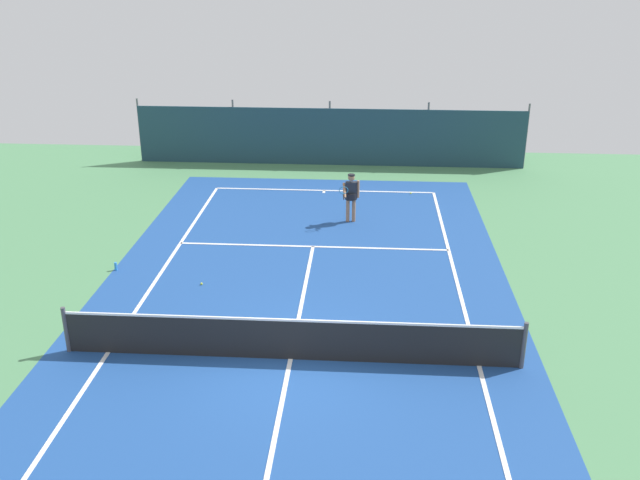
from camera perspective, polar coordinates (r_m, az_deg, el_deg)
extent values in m
plane|color=#4C8456|center=(15.59, -2.42, -9.71)|extent=(36.00, 36.00, 0.00)
cube|color=#1E478C|center=(15.59, -2.42, -9.70)|extent=(11.02, 26.60, 0.01)
cube|color=white|center=(26.40, 0.35, 4.08)|extent=(8.22, 0.10, 0.01)
cube|color=white|center=(16.51, -16.93, -8.76)|extent=(0.10, 23.80, 0.01)
cube|color=white|center=(15.72, 12.88, -9.99)|extent=(0.10, 23.80, 0.01)
cube|color=white|center=(21.26, -0.58, -0.54)|extent=(8.22, 0.10, 0.01)
cube|color=white|center=(15.59, -2.42, -9.68)|extent=(0.10, 12.80, 0.01)
cube|color=white|center=(26.26, 0.33, 3.98)|extent=(0.10, 0.30, 0.01)
cube|color=black|center=(15.35, -2.45, -8.21)|extent=(9.92, 0.03, 0.95)
cube|color=white|center=(15.10, -2.48, -6.57)|extent=(9.92, 0.04, 0.05)
cylinder|color=#47474C|center=(16.58, -20.07, -6.90)|extent=(0.10, 0.10, 1.10)
cylinder|color=#47474C|center=(15.62, 16.34, -8.28)|extent=(0.10, 0.10, 1.10)
cube|color=#1E3D4C|center=(29.48, 0.79, 8.43)|extent=(16.22, 0.06, 2.40)
cylinder|color=#595B60|center=(31.00, -14.52, 8.70)|extent=(0.08, 0.08, 2.70)
cylinder|color=#595B60|center=(29.99, -7.06, 8.80)|extent=(0.08, 0.08, 2.70)
cylinder|color=#595B60|center=(29.50, 0.80, 8.74)|extent=(0.08, 0.08, 2.70)
cylinder|color=#595B60|center=(29.57, 8.75, 8.51)|extent=(0.08, 0.08, 2.70)
cylinder|color=#595B60|center=(30.18, 16.52, 8.14)|extent=(0.08, 0.08, 2.70)
cube|color=#234C1E|center=(30.22, 0.85, 7.50)|extent=(14.60, 0.70, 1.10)
cylinder|color=#9E7051|center=(23.20, 2.78, 2.48)|extent=(0.12, 0.12, 0.82)
cylinder|color=#9E7051|center=(23.18, 2.29, 2.48)|extent=(0.12, 0.12, 0.82)
cylinder|color=black|center=(23.03, 2.55, 3.63)|extent=(0.40, 0.40, 0.22)
cube|color=#1E232D|center=(22.97, 2.56, 4.10)|extent=(0.38, 0.24, 0.56)
sphere|color=#9E7051|center=(22.84, 2.58, 5.13)|extent=(0.22, 0.22, 0.22)
cylinder|color=black|center=(22.81, 2.59, 5.34)|extent=(0.23, 0.23, 0.04)
cylinder|color=#9E7051|center=(22.98, 3.14, 4.17)|extent=(0.09, 0.09, 0.58)
cylinder|color=#9E7051|center=(22.83, 2.01, 4.07)|extent=(0.15, 0.53, 0.41)
cylinder|color=black|center=(22.57, 1.94, 3.56)|extent=(0.06, 0.28, 0.13)
torus|color=teal|center=(22.50, 1.94, 4.09)|extent=(0.32, 0.16, 0.29)
sphere|color=#CCDB33|center=(19.11, -9.67, -3.54)|extent=(0.07, 0.07, 0.07)
sphere|color=#CCDB33|center=(26.23, 7.45, 3.82)|extent=(0.07, 0.07, 0.07)
cube|color=black|center=(31.80, -0.88, 8.57)|extent=(1.98, 4.27, 0.80)
cube|color=#2D333D|center=(31.64, -0.89, 9.76)|extent=(1.61, 1.95, 0.56)
cylinder|color=black|center=(33.27, -2.15, 8.46)|extent=(0.25, 0.65, 0.64)
cylinder|color=black|center=(33.05, 0.97, 8.38)|extent=(0.25, 0.65, 0.64)
cylinder|color=black|center=(30.77, -2.86, 7.31)|extent=(0.25, 0.65, 0.64)
cylinder|color=black|center=(30.54, 0.50, 7.22)|extent=(0.25, 0.65, 0.64)
cylinder|color=#338CD8|center=(20.48, -16.37, -2.08)|extent=(0.08, 0.08, 0.24)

